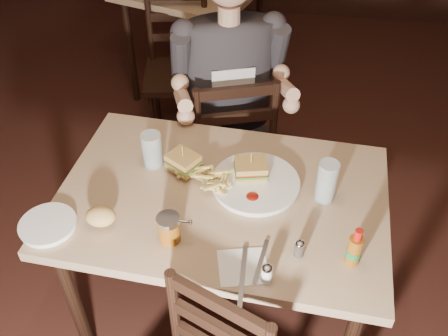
# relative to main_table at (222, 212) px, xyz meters

# --- Properties ---
(room_shell) EXTENTS (7.00, 7.00, 7.00)m
(room_shell) POSITION_rel_main_table_xyz_m (0.28, -0.34, 0.72)
(room_shell) COLOR black
(room_shell) RESTS_ON ground
(main_table) EXTENTS (1.17, 0.81, 0.77)m
(main_table) POSITION_rel_main_table_xyz_m (0.00, 0.00, 0.00)
(main_table) COLOR tan
(main_table) RESTS_ON ground
(chair_far) EXTENTS (0.54, 0.56, 0.89)m
(chair_far) POSITION_rel_main_table_xyz_m (-0.08, 0.68, -0.24)
(chair_far) COLOR black
(chair_far) RESTS_ON ground
(bg_chair_near) EXTENTS (0.47, 0.50, 0.86)m
(bg_chair_near) POSITION_rel_main_table_xyz_m (-0.45, 1.27, -0.25)
(bg_chair_near) COLOR black
(bg_chair_near) RESTS_ON ground
(diner) EXTENTS (0.61, 0.55, 0.88)m
(diner) POSITION_rel_main_table_xyz_m (-0.06, 0.64, 0.22)
(diner) COLOR #29272C
(diner) RESTS_ON chair_far
(dinner_plate) EXTENTS (0.32, 0.32, 0.02)m
(dinner_plate) POSITION_rel_main_table_xyz_m (0.11, 0.06, 0.10)
(dinner_plate) COLOR white
(dinner_plate) RESTS_ON main_table
(sandwich_left) EXTENTS (0.13, 0.13, 0.09)m
(sandwich_left) POSITION_rel_main_table_xyz_m (-0.15, 0.10, 0.15)
(sandwich_left) COLOR tan
(sandwich_left) RESTS_ON dinner_plate
(sandwich_right) EXTENTS (0.13, 0.11, 0.10)m
(sandwich_right) POSITION_rel_main_table_xyz_m (0.09, 0.10, 0.15)
(sandwich_right) COLOR tan
(sandwich_right) RESTS_ON dinner_plate
(fries_pile) EXTENTS (0.25, 0.18, 0.04)m
(fries_pile) POSITION_rel_main_table_xyz_m (-0.06, 0.04, 0.12)
(fries_pile) COLOR #EAD06B
(fries_pile) RESTS_ON dinner_plate
(ketchup_dollop) EXTENTS (0.05, 0.05, 0.01)m
(ketchup_dollop) POSITION_rel_main_table_xyz_m (0.11, -0.02, 0.11)
(ketchup_dollop) COLOR maroon
(ketchup_dollop) RESTS_ON dinner_plate
(glass_left) EXTENTS (0.08, 0.08, 0.13)m
(glass_left) POSITION_rel_main_table_xyz_m (-0.27, 0.12, 0.16)
(glass_left) COLOR silver
(glass_left) RESTS_ON main_table
(glass_right) EXTENTS (0.07, 0.07, 0.16)m
(glass_right) POSITION_rel_main_table_xyz_m (0.35, 0.04, 0.17)
(glass_right) COLOR silver
(glass_right) RESTS_ON main_table
(hot_sauce) EXTENTS (0.05, 0.05, 0.14)m
(hot_sauce) POSITION_rel_main_table_xyz_m (0.43, -0.22, 0.16)
(hot_sauce) COLOR brown
(hot_sauce) RESTS_ON main_table
(salt_shaker) EXTENTS (0.03, 0.03, 0.06)m
(salt_shaker) POSITION_rel_main_table_xyz_m (0.18, -0.33, 0.12)
(salt_shaker) COLOR white
(salt_shaker) RESTS_ON main_table
(pepper_shaker) EXTENTS (0.03, 0.03, 0.06)m
(pepper_shaker) POSITION_rel_main_table_xyz_m (0.27, -0.22, 0.12)
(pepper_shaker) COLOR #38332D
(pepper_shaker) RESTS_ON main_table
(syrup_dispenser) EXTENTS (0.08, 0.08, 0.10)m
(syrup_dispenser) POSITION_rel_main_table_xyz_m (-0.13, -0.22, 0.14)
(syrup_dispenser) COLOR brown
(syrup_dispenser) RESTS_ON main_table
(napkin) EXTENTS (0.17, 0.17, 0.00)m
(napkin) POSITION_rel_main_table_xyz_m (0.11, -0.29, 0.09)
(napkin) COLOR white
(napkin) RESTS_ON main_table
(knife) EXTENTS (0.02, 0.23, 0.01)m
(knife) POSITION_rel_main_table_xyz_m (0.11, -0.33, 0.09)
(knife) COLOR silver
(knife) RESTS_ON napkin
(fork) EXTENTS (0.03, 0.17, 0.01)m
(fork) POSITION_rel_main_table_xyz_m (0.16, -0.27, 0.09)
(fork) COLOR silver
(fork) RESTS_ON napkin
(side_plate) EXTENTS (0.19, 0.19, 0.01)m
(side_plate) POSITION_rel_main_table_xyz_m (-0.53, -0.23, 0.10)
(side_plate) COLOR white
(side_plate) RESTS_ON main_table
(bread_roll) EXTENTS (0.10, 0.09, 0.06)m
(bread_roll) POSITION_rel_main_table_xyz_m (-0.36, -0.19, 0.13)
(bread_roll) COLOR tan
(bread_roll) RESTS_ON side_plate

